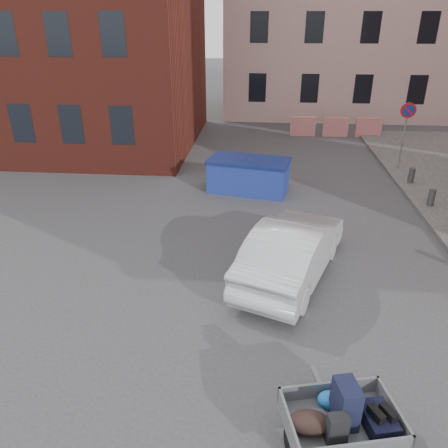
{
  "coord_description": "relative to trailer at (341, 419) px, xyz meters",
  "views": [
    {
      "loc": [
        0.33,
        -8.27,
        5.83
      ],
      "look_at": [
        -0.52,
        1.53,
        1.1
      ],
      "focal_mm": 35.0,
      "sensor_mm": 36.0,
      "label": 1
    }
  ],
  "objects": [
    {
      "name": "ground",
      "position": [
        -1.62,
        3.73,
        -0.61
      ],
      "size": [
        120.0,
        120.0,
        0.0
      ],
      "primitive_type": "plane",
      "color": "#38383A",
      "rests_on": "ground"
    },
    {
      "name": "trailer",
      "position": [
        0.0,
        0.0,
        0.0
      ],
      "size": [
        1.81,
        1.94,
        1.2
      ],
      "rotation": [
        0.0,
        0.0,
        0.23
      ],
      "color": "black",
      "rests_on": "ground"
    },
    {
      "name": "barriers",
      "position": [
        2.58,
        18.73,
        -0.11
      ],
      "size": [
        4.7,
        0.18,
        1.0
      ],
      "color": "red",
      "rests_on": "ground"
    },
    {
      "name": "silver_car",
      "position": [
        -0.44,
        4.76,
        0.12
      ],
      "size": [
        3.02,
        4.7,
        1.46
      ],
      "primitive_type": "imported",
      "rotation": [
        0.0,
        0.0,
        2.78
      ],
      "color": "#B2B5BA",
      "rests_on": "ground"
    },
    {
      "name": "dumpster",
      "position": [
        -1.69,
        10.41,
        -0.01
      ],
      "size": [
        3.09,
        2.02,
        1.19
      ],
      "rotation": [
        0.0,
        0.0,
        -0.21
      ],
      "color": "navy",
      "rests_on": "ground"
    },
    {
      "name": "no_parking_sign",
      "position": [
        4.38,
        13.22,
        1.41
      ],
      "size": [
        0.6,
        0.09,
        2.65
      ],
      "color": "gray",
      "rests_on": "sidewalk"
    }
  ]
}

